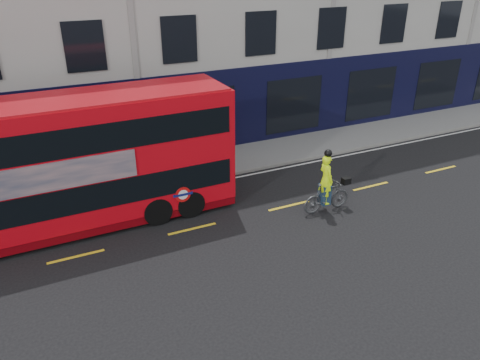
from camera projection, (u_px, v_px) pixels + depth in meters
ground at (208, 251)px, 15.48m from camera, size 120.00×120.00×0.00m
pavement at (154, 174)px, 20.75m from camera, size 60.00×3.00×0.12m
kerb at (164, 187)px, 19.52m from camera, size 60.00×0.12×0.13m
road_edge_line at (166, 192)px, 19.31m from camera, size 58.00×0.10×0.01m
lane_dashes at (192, 229)px, 16.70m from camera, size 58.00×0.12×0.01m
bus at (67, 165)px, 15.90m from camera, size 11.64×2.80×4.68m
cyclist at (327, 191)px, 17.53m from camera, size 1.98×0.70×2.53m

